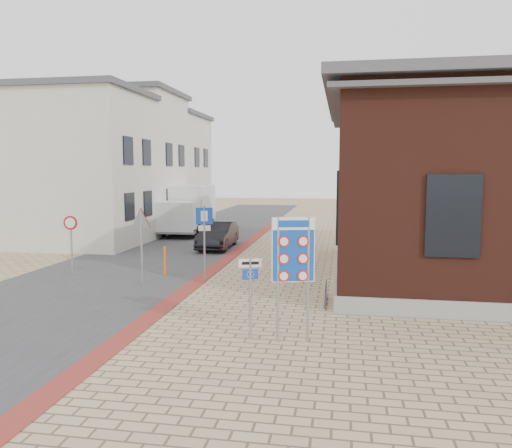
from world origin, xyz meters
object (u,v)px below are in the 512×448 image
Objects in this scene: sedan at (218,235)px; bollard at (165,261)px; border_sign at (293,252)px; parking_sign at (204,229)px; essen_sign at (250,284)px; box_truck at (188,209)px.

sedan is 7.01m from bollard.
border_sign is at bearing -49.71° from bollard.
sedan is at bearing 96.19° from border_sign.
bollard is (-1.70, 0.50, -1.33)m from parking_sign.
sedan reaches higher than bollard.
sedan is at bearing 88.26° from essen_sign.
box_truck is at bearing 92.57° from essen_sign.
bollard is (-5.51, 6.50, -1.55)m from border_sign.
essen_sign is at bearing -74.27° from sedan.
border_sign is 8.66m from bollard.
sedan is 6.45m from box_truck.
border_sign is 1.28m from essen_sign.
bollard is at bearing -78.84° from box_truck.
box_truck reaches higher than border_sign.
essen_sign is 0.75× the size of parking_sign.
parking_sign is (1.40, -7.50, 1.21)m from sedan.
box_truck is (-3.31, 5.47, 0.88)m from sedan.
border_sign is at bearing -70.45° from sedan.
box_truck is 20.80m from border_sign.
border_sign is 7.11m from parking_sign.
box_truck is 2.15× the size of parking_sign.
essen_sign is (-1.01, 0.00, -0.78)m from border_sign.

